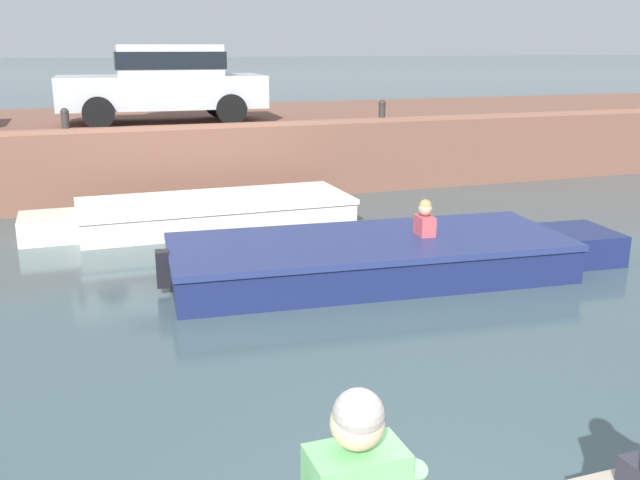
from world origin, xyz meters
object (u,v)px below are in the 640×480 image
Objects in this scene: car_left_inner_silver at (164,80)px; mooring_bollard_east at (382,110)px; motorboat_passing at (387,256)px; boat_moored_central_cream at (203,213)px; mooring_bollard_mid at (65,119)px.

mooring_bollard_east is (4.25, -1.27, -0.61)m from car_left_inner_silver.
motorboat_passing is 1.54× the size of car_left_inner_silver.
motorboat_passing is 6.06m from mooring_bollard_east.
boat_moored_central_cream is 3.84m from car_left_inner_silver.
mooring_bollard_mid is at bearing 125.69° from motorboat_passing.
mooring_bollard_east reaches higher than boat_moored_central_cream.
car_left_inner_silver is (-0.11, 3.24, 2.06)m from boat_moored_central_cream.
motorboat_passing is 7.25m from car_left_inner_silver.
mooring_bollard_east is (2.31, 5.42, 1.42)m from motorboat_passing.
car_left_inner_silver is 4.48m from mooring_bollard_east.
car_left_inner_silver reaches higher than motorboat_passing.
mooring_bollard_mid reaches higher than motorboat_passing.
mooring_bollard_east is (6.20, 0.00, 0.00)m from mooring_bollard_mid.
boat_moored_central_cream is 0.85× the size of motorboat_passing.
mooring_bollard_east is at bearing -16.67° from car_left_inner_silver.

